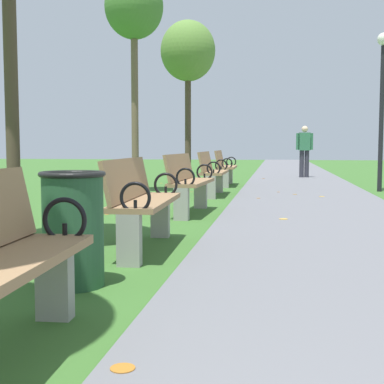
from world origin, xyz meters
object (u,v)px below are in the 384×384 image
Objects in this scene: park_bench_6 at (225,167)px; lamp_post at (382,87)px; tree_4 at (188,53)px; pedestrian_walking at (304,149)px; park_bench_4 at (188,182)px; park_bench_3 at (141,201)px; trash_bin at (73,229)px; tree_3 at (134,10)px; park_bench_5 at (212,172)px.

park_bench_6 is 4.20m from lamp_post.
tree_4 is 5.27m from pedestrian_walking.
park_bench_3 is at bearing -90.00° from park_bench_4.
trash_bin is at bearing -91.95° from park_bench_4.
park_bench_4 is at bearing 88.05° from trash_bin.
park_bench_3 is 1.45m from trash_bin.
tree_3 is 2.87× the size of pedestrian_walking.
park_bench_5 is at bearing -14.22° from tree_3.
pedestrian_walking is (3.18, 3.38, -2.50)m from tree_4.
tree_3 is at bearing 105.23° from park_bench_3.
tree_3 reaches higher than tree_4.
trash_bin is at bearing -91.15° from park_bench_5.
park_bench_4 is 6.09m from lamp_post.
park_bench_6 is 1.91× the size of trash_bin.
tree_4 is 1.22× the size of lamp_post.
trash_bin is at bearing -90.83° from park_bench_6.
park_bench_6 is 10.14m from trash_bin.
pedestrian_walking is at bearing 71.62° from park_bench_5.
tree_3 reaches higher than park_bench_4.
trash_bin is 0.24× the size of lamp_post.
lamp_post is at bearing 23.33° from park_bench_5.
park_bench_4 is at bearing -63.51° from tree_3.
lamp_post is (3.58, 7.47, 1.82)m from park_bench_3.
pedestrian_walking reaches higher than park_bench_4.
tree_4 is at bearing 94.70° from trash_bin.
pedestrian_walking reaches higher than park_bench_6.
park_bench_3 is 8.70m from park_bench_6.
park_bench_5 is 1.00× the size of park_bench_6.
trash_bin is (-0.15, -10.14, -0.06)m from park_bench_6.
lamp_post is (3.58, 4.58, 1.82)m from park_bench_4.
tree_4 is (0.72, 2.70, -0.46)m from tree_3.
lamp_post is at bearing 11.75° from tree_3.
park_bench_6 is at bearing -120.03° from pedestrian_walking.
trash_bin is at bearing -78.52° from tree_3.
trash_bin is (-0.15, -7.36, -0.06)m from park_bench_5.
park_bench_4 is at bearing -80.71° from tree_4.
lamp_post is (3.58, 1.54, 1.82)m from park_bench_5.
tree_4 is (-1.01, 3.14, 2.95)m from park_bench_5.
park_bench_3 and park_bench_4 have the same top height.
pedestrian_walking is at bearing 80.53° from trash_bin.
tree_3 reaches higher than trash_bin.
park_bench_3 is 1.01× the size of park_bench_5.
pedestrian_walking is at bearing 77.22° from park_bench_4.
tree_3 is at bearing 165.78° from park_bench_5.
park_bench_3 is at bearing -99.88° from pedestrian_walking.
lamp_post reaches higher than park_bench_5.
trash_bin is 9.84m from lamp_post.
park_bench_6 is at bearing 53.44° from tree_3.
tree_3 reaches higher than park_bench_6.
lamp_post reaches higher than trash_bin.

